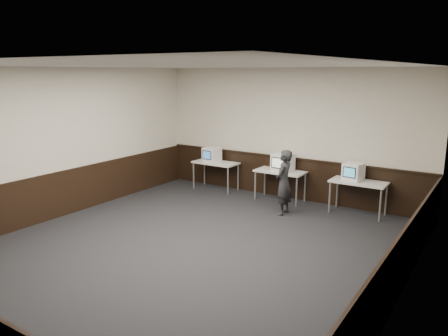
% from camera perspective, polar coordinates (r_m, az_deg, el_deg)
% --- Properties ---
extents(floor, '(8.00, 8.00, 0.00)m').
position_cam_1_polar(floor, '(7.95, -4.44, -10.52)').
color(floor, black).
rests_on(floor, ground).
extents(ceiling, '(8.00, 8.00, 0.00)m').
position_cam_1_polar(ceiling, '(7.32, -4.88, 13.20)').
color(ceiling, white).
rests_on(ceiling, back_wall).
extents(back_wall, '(7.00, 0.00, 7.00)m').
position_cam_1_polar(back_wall, '(10.86, 8.42, 4.42)').
color(back_wall, beige).
rests_on(back_wall, ground).
extents(left_wall, '(0.00, 8.00, 8.00)m').
position_cam_1_polar(left_wall, '(9.98, -20.77, 3.02)').
color(left_wall, beige).
rests_on(left_wall, ground).
extents(right_wall, '(0.00, 8.00, 8.00)m').
position_cam_1_polar(right_wall, '(6.05, 22.62, -2.90)').
color(right_wall, beige).
rests_on(right_wall, ground).
extents(wainscot_back, '(6.98, 0.04, 1.00)m').
position_cam_1_polar(wainscot_back, '(11.05, 8.19, -1.25)').
color(wainscot_back, black).
rests_on(wainscot_back, back_wall).
extents(wainscot_left, '(0.04, 7.98, 1.00)m').
position_cam_1_polar(wainscot_left, '(10.19, -20.23, -3.09)').
color(wainscot_left, black).
rests_on(wainscot_left, left_wall).
extents(wainscot_right, '(0.04, 7.98, 1.00)m').
position_cam_1_polar(wainscot_right, '(6.41, 21.60, -12.40)').
color(wainscot_right, black).
rests_on(wainscot_right, right_wall).
extents(wainscot_rail, '(6.98, 0.06, 0.04)m').
position_cam_1_polar(wainscot_rail, '(10.92, 8.23, 1.38)').
color(wainscot_rail, black).
rests_on(wainscot_rail, wainscot_back).
extents(desk_left, '(1.20, 0.60, 0.75)m').
position_cam_1_polar(desk_left, '(11.61, -1.10, 0.45)').
color(desk_left, silver).
rests_on(desk_left, ground).
extents(desk_center, '(1.20, 0.60, 0.75)m').
position_cam_1_polar(desk_center, '(10.68, 7.35, -0.72)').
color(desk_center, silver).
rests_on(desk_center, ground).
extents(desk_right, '(1.20, 0.60, 0.75)m').
position_cam_1_polar(desk_right, '(10.02, 17.16, -2.06)').
color(desk_right, silver).
rests_on(desk_right, ground).
extents(emac_left, '(0.42, 0.44, 0.39)m').
position_cam_1_polar(emac_left, '(11.57, -1.61, 1.75)').
color(emac_left, white).
rests_on(emac_left, desk_left).
extents(emac_center, '(0.49, 0.52, 0.44)m').
position_cam_1_polar(emac_center, '(10.57, 7.68, 0.74)').
color(emac_center, white).
rests_on(emac_center, desk_center).
extents(emac_right, '(0.44, 0.46, 0.39)m').
position_cam_1_polar(emac_right, '(10.02, 16.53, -0.46)').
color(emac_right, white).
rests_on(emac_right, desk_right).
extents(person, '(0.36, 0.54, 1.45)m').
position_cam_1_polar(person, '(9.66, 7.81, -1.88)').
color(person, black).
rests_on(person, ground).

